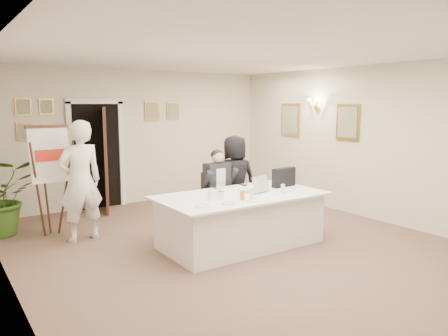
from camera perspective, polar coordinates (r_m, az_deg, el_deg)
name	(u,v)px	position (r m, az deg, el deg)	size (l,w,h in m)	color
floor	(232,244)	(6.69, 1.05, -9.94)	(7.00, 7.00, 0.00)	brown
ceiling	(232,54)	(6.39, 1.12, 14.64)	(6.00, 7.00, 0.02)	white
wall_back	(137,137)	(9.46, -11.25, 3.98)	(6.00, 0.10, 2.80)	beige
wall_left	(6,170)	(5.28, -26.60, -0.19)	(0.10, 7.00, 2.80)	beige
wall_right	(365,142)	(8.47, 17.94, 3.23)	(0.10, 7.00, 2.80)	beige
doorway	(100,158)	(9.02, -15.92, 1.32)	(1.14, 0.86, 2.20)	black
pictures_back_wall	(100,116)	(9.12, -15.92, 6.49)	(3.40, 0.06, 0.80)	gold
pictures_right_wall	(317,121)	(9.21, 12.02, 6.02)	(0.06, 2.20, 0.80)	gold
wall_sconce	(315,104)	(9.16, 11.78, 8.21)	(0.20, 0.30, 0.24)	gold
conference_table	(241,219)	(6.57, 2.20, -6.72)	(2.48, 1.33, 0.78)	white
seated_man	(219,189)	(7.32, -0.70, -2.79)	(0.59, 0.62, 1.37)	black
flip_chart	(50,187)	(7.43, -21.81, -2.26)	(0.62, 0.40, 1.74)	#381C11
standing_man	(80,181)	(7.02, -18.24, -1.65)	(0.68, 0.45, 1.86)	white
standing_woman	(235,180)	(7.60, 1.41, -1.60)	(0.77, 0.50, 1.57)	black
potted_palm	(0,197)	(7.88, -27.23, -3.44)	(1.11, 0.96, 1.23)	#33571D
laptop	(255,183)	(6.67, 4.10, -1.91)	(0.37, 0.38, 0.28)	#B7BABC
laptop_bag	(284,177)	(7.11, 7.81, -1.20)	(0.44, 0.12, 0.31)	black
paper_stack	(286,190)	(6.78, 8.04, -2.88)	(0.27, 0.19, 0.03)	white
plate_left	(202,205)	(5.75, -2.83, -4.91)	(0.22, 0.22, 0.01)	white
plate_mid	(229,203)	(5.86, 0.63, -4.65)	(0.21, 0.21, 0.01)	white
plate_near	(253,201)	(6.05, 3.78, -4.26)	(0.20, 0.20, 0.01)	white
glass_a	(210,195)	(6.09, -1.88, -3.55)	(0.06, 0.06, 0.14)	silver
glass_b	(252,193)	(6.22, 3.66, -3.32)	(0.06, 0.06, 0.14)	silver
glass_c	(283,189)	(6.59, 7.69, -2.70)	(0.06, 0.06, 0.14)	silver
glass_d	(219,190)	(6.44, -0.70, -2.88)	(0.07, 0.07, 0.14)	silver
oj_glass	(242,196)	(6.07, 2.41, -3.63)	(0.07, 0.07, 0.13)	orange
steel_jug	(221,195)	(6.16, -0.40, -3.56)	(0.09, 0.09, 0.11)	silver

